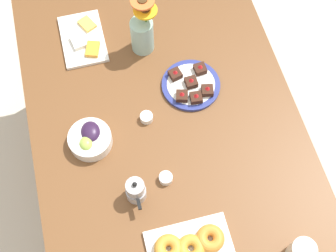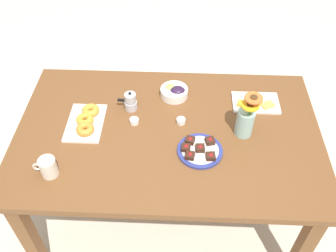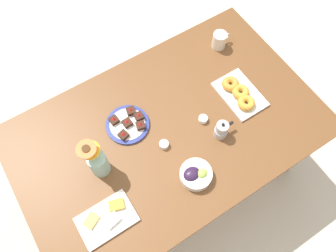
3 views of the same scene
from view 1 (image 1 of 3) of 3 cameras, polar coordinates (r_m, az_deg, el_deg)
The scene contains 10 objects.
ground_plane at distance 2.42m, azimuth -0.00°, elevation -8.13°, with size 6.00×6.00×0.00m, color beige.
dining_table at distance 1.81m, azimuth -0.00°, elevation -1.74°, with size 1.60×1.00×0.74m.
grape_bowl at distance 1.71m, azimuth -9.48°, elevation -1.54°, with size 0.16×0.16×0.07m.
cheese_platter at distance 1.96m, azimuth -10.27°, elevation 10.39°, with size 0.26×0.17×0.03m.
croissant_platter at distance 1.57m, azimuth 2.72°, elevation -14.54°, with size 0.19×0.28×0.05m.
jam_cup_honey at distance 1.64m, azimuth -0.27°, elevation -6.36°, with size 0.05×0.05×0.03m.
jam_cup_berry at distance 1.74m, azimuth -2.64°, elevation 1.06°, with size 0.05×0.05×0.03m.
dessert_plate at distance 1.81m, azimuth 2.83°, elevation 5.03°, with size 0.23×0.23×0.05m.
flower_vase at distance 1.85m, azimuth -3.14°, elevation 11.32°, with size 0.10×0.11×0.26m.
moka_pot at distance 1.60m, azimuth -3.95°, elevation -7.86°, with size 0.11×0.07×0.12m.
Camera 1 is at (0.72, -0.18, 2.30)m, focal length 50.00 mm.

